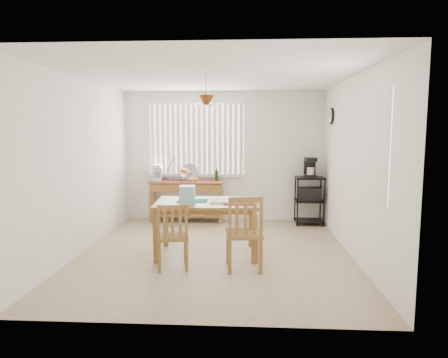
# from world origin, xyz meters

# --- Properties ---
(ground) EXTENTS (4.00, 4.50, 0.01)m
(ground) POSITION_xyz_m (0.00, 0.00, -0.01)
(ground) COLOR tan
(room_shell) EXTENTS (4.20, 4.70, 2.70)m
(room_shell) POSITION_xyz_m (0.00, 0.02, 1.69)
(room_shell) COLOR white
(room_shell) RESTS_ON ground
(sideboard) EXTENTS (1.47, 0.41, 0.83)m
(sideboard) POSITION_xyz_m (-0.73, 2.02, 0.62)
(sideboard) COLOR olive
(sideboard) RESTS_ON ground
(sideboard_items) EXTENTS (1.40, 0.35, 0.63)m
(sideboard_items) POSITION_xyz_m (-0.98, 2.04, 0.96)
(sideboard_items) COLOR maroon
(sideboard_items) RESTS_ON sideboard
(wire_cart) EXTENTS (0.55, 0.44, 0.93)m
(wire_cart) POSITION_xyz_m (1.69, 1.95, 0.56)
(wire_cart) COLOR black
(wire_cart) RESTS_ON ground
(cart_items) EXTENTS (0.22, 0.26, 0.38)m
(cart_items) POSITION_xyz_m (1.69, 1.96, 1.10)
(cart_items) COLOR black
(cart_items) RESTS_ON wire_cart
(dining_table) EXTENTS (1.51, 1.01, 0.79)m
(dining_table) POSITION_xyz_m (-0.12, -0.07, 0.70)
(dining_table) COLOR olive
(dining_table) RESTS_ON ground
(table_items) EXTENTS (1.15, 0.52, 0.25)m
(table_items) POSITION_xyz_m (-0.26, -0.20, 0.89)
(table_items) COLOR #136D68
(table_items) RESTS_ON dining_table
(chair_left) EXTENTS (0.48, 0.48, 0.89)m
(chair_left) POSITION_xyz_m (-0.51, -0.71, 0.44)
(chair_left) COLOR olive
(chair_left) RESTS_ON ground
(chair_right) EXTENTS (0.51, 0.51, 1.00)m
(chair_right) POSITION_xyz_m (0.44, -0.72, 0.49)
(chair_right) COLOR olive
(chair_right) RESTS_ON ground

